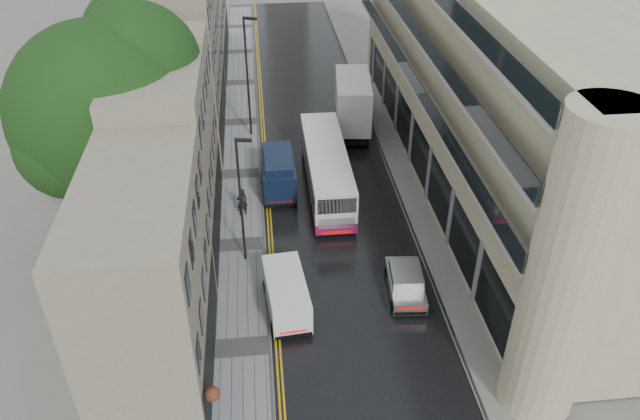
{
  "coord_description": "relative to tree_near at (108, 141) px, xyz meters",
  "views": [
    {
      "loc": [
        -4.39,
        -10.72,
        22.52
      ],
      "look_at": [
        -1.32,
        18.0,
        3.04
      ],
      "focal_mm": 35.0,
      "sensor_mm": 36.0,
      "label": 1
    }
  ],
  "objects": [
    {
      "name": "navy_van",
      "position": [
        8.2,
        3.6,
        -5.58
      ],
      "size": [
        2.15,
        5.29,
        2.69
      ],
      "primitive_type": null,
      "rotation": [
        0.0,
        0.0,
        0.01
      ],
      "color": "#0E1A32",
      "rests_on": "road"
    },
    {
      "name": "white_lorry",
      "position": [
        14.08,
        12.23,
        -4.7
      ],
      "size": [
        3.39,
        8.68,
        4.44
      ],
      "primitive_type": null,
      "rotation": [
        0.0,
        0.0,
        -0.1
      ],
      "color": "white",
      "rests_on": "road"
    },
    {
      "name": "modern_block",
      "position": [
        22.8,
        6.0,
        0.05
      ],
      "size": [
        8.0,
        40.0,
        14.0
      ],
      "primitive_type": null,
      "color": "#C5BB93",
      "rests_on": "ground"
    },
    {
      "name": "right_sidewalk",
      "position": [
        17.9,
        7.5,
        -6.89
      ],
      "size": [
        1.8,
        85.0,
        0.12
      ],
      "primitive_type": "cube",
      "color": "slate",
      "rests_on": "ground"
    },
    {
      "name": "tree_near",
      "position": [
        0.0,
        0.0,
        0.0
      ],
      "size": [
        10.56,
        10.56,
        13.89
      ],
      "primitive_type": null,
      "color": "black",
      "rests_on": "ground"
    },
    {
      "name": "silver_hatchback",
      "position": [
        14.44,
        -7.28,
        -6.17
      ],
      "size": [
        2.08,
        4.15,
        1.51
      ],
      "primitive_type": null,
      "rotation": [
        0.0,
        0.0,
        -0.08
      ],
      "color": "#B5B6BB",
      "rests_on": "road"
    },
    {
      "name": "pedestrian",
      "position": [
        6.72,
        2.36,
        -5.88
      ],
      "size": [
        0.81,
        0.68,
        1.89
      ],
      "primitive_type": "imported",
      "rotation": [
        0.0,
        0.0,
        3.53
      ],
      "color": "black",
      "rests_on": "left_sidewalk"
    },
    {
      "name": "old_shop_row",
      "position": [
        3.05,
        10.0,
        -0.95
      ],
      "size": [
        4.5,
        56.0,
        12.0
      ],
      "primitive_type": null,
      "color": "gray",
      "rests_on": "ground"
    },
    {
      "name": "lamp_post_near",
      "position": [
        6.84,
        -2.21,
        -2.96
      ],
      "size": [
        0.89,
        0.35,
        7.73
      ],
      "primitive_type": null,
      "rotation": [
        0.0,
        0.0,
        -0.18
      ],
      "color": "black",
      "rests_on": "left_sidewalk"
    },
    {
      "name": "cream_bus",
      "position": [
        11.16,
        1.78,
        -5.39
      ],
      "size": [
        2.61,
        11.25,
        3.06
      ],
      "primitive_type": null,
      "rotation": [
        0.0,
        0.0,
        -0.01
      ],
      "color": "white",
      "rests_on": "road"
    },
    {
      "name": "left_sidewalk",
      "position": [
        6.65,
        7.5,
        -6.89
      ],
      "size": [
        2.7,
        85.0,
        0.12
      ],
      "primitive_type": "cube",
      "color": "gray",
      "rests_on": "ground"
    },
    {
      "name": "tree_far",
      "position": [
        0.3,
        13.0,
        -0.72
      ],
      "size": [
        9.24,
        9.24,
        12.46
      ],
      "primitive_type": null,
      "color": "black",
      "rests_on": "ground"
    },
    {
      "name": "white_van",
      "position": [
        8.2,
        -8.25,
        -5.9
      ],
      "size": [
        2.34,
        4.69,
        2.05
      ],
      "primitive_type": null,
      "rotation": [
        0.0,
        0.0,
        0.09
      ],
      "color": "white",
      "rests_on": "road"
    },
    {
      "name": "lamp_post_far",
      "position": [
        7.41,
        13.49,
        -2.24
      ],
      "size": [
        1.05,
        0.53,
        9.17
      ],
      "primitive_type": null,
      "rotation": [
        0.0,
        0.0,
        -0.31
      ],
      "color": "black",
      "rests_on": "left_sidewalk"
    },
    {
      "name": "road",
      "position": [
        12.5,
        7.5,
        -6.94
      ],
      "size": [
        9.0,
        85.0,
        0.02
      ],
      "primitive_type": "cube",
      "color": "black",
      "rests_on": "ground"
    }
  ]
}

